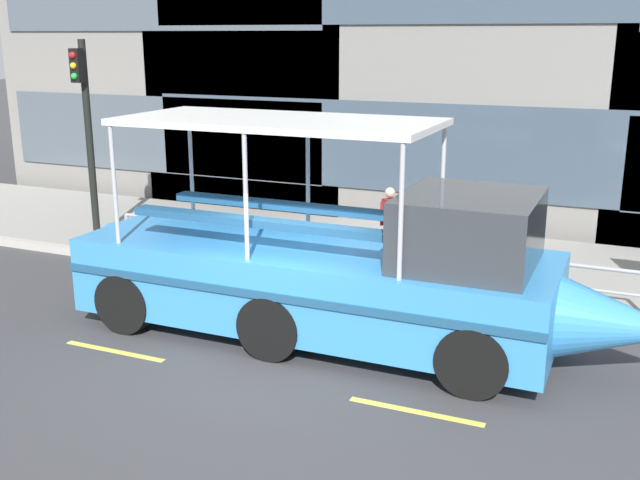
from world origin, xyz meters
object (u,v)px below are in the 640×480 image
Objects in this scene: traffic_light_pole at (86,122)px; pedestrian_near_bow at (525,234)px; pedestrian_mid_left at (389,216)px; duck_tour_boat at (344,273)px.

pedestrian_near_bow is (9.53, 0.42, -1.67)m from traffic_light_pole.
pedestrian_near_bow is at bearing -13.15° from pedestrian_mid_left.
duck_tour_boat reaches higher than pedestrian_mid_left.
traffic_light_pole is at bearing -177.48° from pedestrian_near_bow.
pedestrian_near_bow is 1.09× the size of pedestrian_mid_left.
duck_tour_boat is at bearing -125.42° from pedestrian_near_bow.
traffic_light_pole is at bearing 158.90° from duck_tour_boat.
traffic_light_pole reaches higher than pedestrian_mid_left.
traffic_light_pole is at bearing -170.87° from pedestrian_mid_left.
traffic_light_pole is 7.02m from pedestrian_mid_left.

